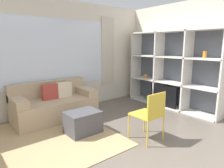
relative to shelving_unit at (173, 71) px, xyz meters
The scene contains 7 objects.
wall_back 3.13m from the shelving_unit, 148.60° to the left, with size 6.86×0.11×2.70m.
wall_right 0.45m from the shelving_unit, 19.77° to the right, with size 0.07×4.53×2.70m, color beige.
area_rug 3.82m from the shelving_unit, behind, with size 2.95×2.38×0.01m, color tan.
shelving_unit is the anchor object (origin of this frame).
couch_main 3.08m from the shelving_unit, 157.69° to the left, with size 1.76×0.86×0.82m.
ottoman 2.80m from the shelving_unit, behind, with size 0.61×0.47×0.42m.
folding_chair 2.22m from the shelving_unit, 154.82° to the right, with size 0.44×0.46×0.86m.
Camera 1 is at (-1.85, -1.27, 1.63)m, focal length 32.00 mm.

